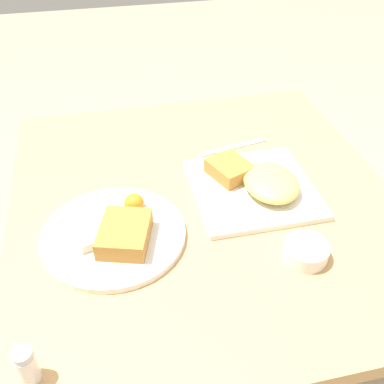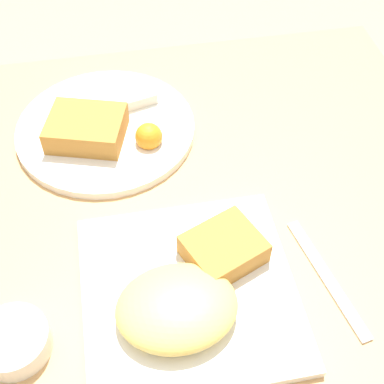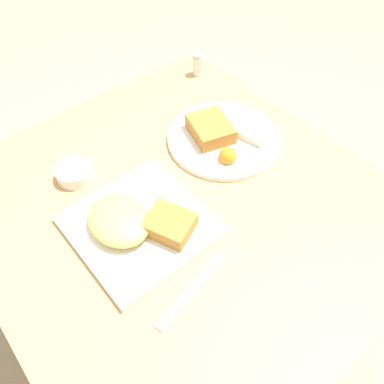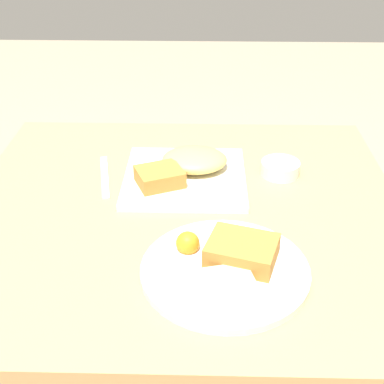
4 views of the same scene
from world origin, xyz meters
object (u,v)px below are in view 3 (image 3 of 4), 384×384
at_px(salt_shaker, 197,65).
at_px(butter_knife, 192,290).
at_px(plate_oval_far, 223,136).
at_px(sauce_ramekin, 75,172).
at_px(plate_square_near, 136,223).

relative_size(salt_shaker, butter_knife, 0.36).
height_order(plate_oval_far, sauce_ramekin, plate_oval_far).
xyz_separation_m(plate_oval_far, butter_knife, (0.27, -0.34, -0.01)).
bearing_deg(plate_square_near, sauce_ramekin, -173.26).
bearing_deg(plate_oval_far, sauce_ramekin, -110.73).
relative_size(sauce_ramekin, butter_knife, 0.46).
relative_size(plate_oval_far, sauce_ramekin, 3.34).
relative_size(plate_square_near, sauce_ramekin, 3.08).
xyz_separation_m(salt_shaker, butter_knife, (0.55, -0.49, -0.03)).
xyz_separation_m(sauce_ramekin, butter_knife, (0.41, 0.02, -0.02)).
xyz_separation_m(plate_square_near, butter_knife, (0.19, -0.00, -0.02)).
bearing_deg(salt_shaker, butter_knife, -41.76).
height_order(plate_square_near, salt_shaker, salt_shaker).
bearing_deg(salt_shaker, plate_oval_far, -28.96).
bearing_deg(plate_oval_far, butter_knife, -51.12).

